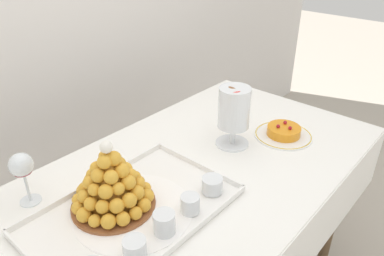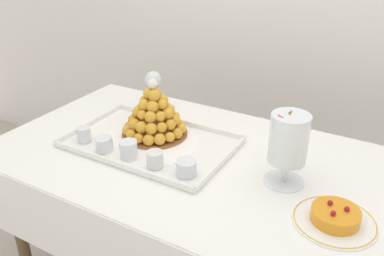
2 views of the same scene
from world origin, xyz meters
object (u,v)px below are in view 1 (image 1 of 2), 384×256
Objects in this scene: wine_glass at (22,167)px; dessert_cup_right at (212,185)px; dessert_cup_mid_left at (135,249)px; macaron_goblet at (235,110)px; serving_tray at (134,211)px; fruit_tart_plate at (283,133)px; dessert_cup_centre at (164,223)px; croquembouche at (111,183)px; dessert_cup_mid_right at (190,204)px.

dessert_cup_right is at bearing -44.85° from wine_glass.
dessert_cup_mid_left is 0.60m from macaron_goblet.
dessert_cup_mid_left is at bearing -129.29° from serving_tray.
fruit_tart_plate is at bearing 0.84° from dessert_cup_right.
serving_tray is 0.16m from dessert_cup_mid_left.
serving_tray is 0.66m from fruit_tart_plate.
dessert_cup_centre is at bearing 1.16° from dessert_cup_mid_left.
dessert_cup_mid_left is at bearing -167.64° from macaron_goblet.
dessert_cup_mid_left is 0.36× the size of wine_glass.
croquembouche is 0.25m from wine_glass.
dessert_cup_mid_left reaches higher than dessert_cup_right.
dessert_cup_centre reaches higher than dessert_cup_mid_right.
wine_glass reaches higher than dessert_cup_right.
croquembouche is 0.22m from dessert_cup_mid_right.
serving_tray is at bearing 130.16° from dessert_cup_mid_right.
dessert_cup_right is (0.23, -0.17, -0.06)m from croquembouche.
dessert_cup_centre is 0.65m from fruit_tart_plate.
croquembouche is 1.46× the size of wine_glass.
dessert_cup_centre is 0.37× the size of wine_glass.
croquembouche is 1.03× the size of macaron_goblet.
croquembouche is 0.69m from fruit_tart_plate.
dessert_cup_mid_left is 1.08× the size of dessert_cup_mid_right.
wine_glass is (-0.81, 0.36, 0.11)m from fruit_tart_plate.
wine_glass reaches higher than dessert_cup_centre.
croquembouche reaches higher than wine_glass.
fruit_tart_plate is at bearing -31.96° from macaron_goblet.
dessert_cup_right is (0.11, 0.01, -0.00)m from dessert_cup_mid_right.
dessert_cup_mid_left is 0.10m from dessert_cup_centre.
wine_glass is at bearing 99.40° from dessert_cup_mid_left.
dessert_cup_mid_right is 0.33× the size of wine_glass.
dessert_cup_mid_left is at bearing -178.58° from fruit_tart_plate.
dessert_cup_right reaches higher than fruit_tart_plate.
macaron_goblet is (0.50, -0.05, 0.05)m from croquembouche.
dessert_cup_mid_right is at bearing 0.95° from dessert_cup_centre.
dessert_cup_mid_right is 0.41m from macaron_goblet.
fruit_tart_plate is (0.75, 0.02, -0.02)m from dessert_cup_mid_left.
serving_tray is 0.16m from dessert_cup_mid_right.
fruit_tart_plate is at bearing 1.42° from dessert_cup_mid_left.
dessert_cup_mid_right is at bearing -175.57° from dessert_cup_right.
dessert_cup_mid_left is at bearing -80.60° from wine_glass.
croquembouche is 0.29m from dessert_cup_right.
croquembouche is at bearing 143.99° from dessert_cup_right.
dessert_cup_mid_left is at bearing -178.84° from dessert_cup_centre.
dessert_cup_mid_right is (0.12, -0.18, -0.05)m from croquembouche.
dessert_cup_mid_right is (0.10, 0.00, -0.00)m from dessert_cup_centre.
dessert_cup_centre is 1.13× the size of dessert_cup_mid_right.
fruit_tart_plate is (0.17, -0.11, -0.13)m from macaron_goblet.
fruit_tart_plate is at bearing 1.55° from dessert_cup_mid_right.
wine_glass is (-0.37, 0.37, 0.09)m from dessert_cup_right.
dessert_cup_mid_left is 0.20m from dessert_cup_mid_right.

